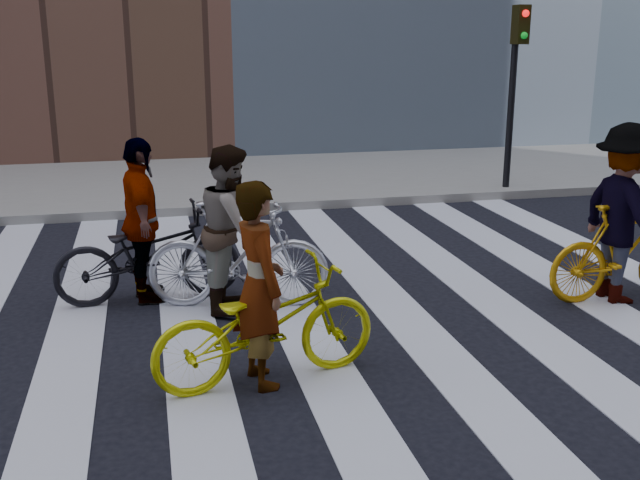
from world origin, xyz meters
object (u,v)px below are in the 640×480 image
object	(u,v)px
bike_yellow_right	(624,252)
rider_rear	(142,221)
rider_mid	(232,228)
bike_dark_rear	(148,254)
traffic_signal	(516,68)
bike_yellow_left	(266,325)
rider_left	(259,285)
bike_silver_mid	(238,255)
rider_right	(625,214)

from	to	relation	value
bike_yellow_right	rider_rear	bearing A→B (deg)	75.75
rider_mid	rider_rear	size ratio (longest dim) A/B	0.97
bike_dark_rear	rider_rear	size ratio (longest dim) A/B	1.12
traffic_signal	bike_dark_rear	world-z (taller)	traffic_signal
traffic_signal	bike_dark_rear	bearing A→B (deg)	-146.67
bike_yellow_left	rider_rear	bearing A→B (deg)	11.95
bike_yellow_right	rider_left	size ratio (longest dim) A/B	1.04
rider_left	rider_mid	size ratio (longest dim) A/B	0.99
rider_rear	bike_yellow_left	bearing A→B (deg)	-161.93
rider_left	bike_yellow_left	bearing A→B (deg)	-101.41
bike_yellow_left	rider_left	world-z (taller)	rider_left
bike_dark_rear	rider_mid	world-z (taller)	rider_mid
bike_yellow_left	bike_yellow_right	distance (m)	4.30
bike_yellow_left	bike_silver_mid	xyz separation A→B (m)	(-0.01, 1.84, 0.07)
rider_rear	rider_mid	bearing A→B (deg)	-120.03
traffic_signal	rider_mid	bearing A→B (deg)	-140.03
bike_dark_rear	bike_yellow_right	bearing A→B (deg)	-107.95
bike_silver_mid	rider_mid	size ratio (longest dim) A/B	1.11
bike_dark_rear	rider_mid	xyz separation A→B (m)	(0.87, -0.43, 0.35)
traffic_signal	rider_left	size ratio (longest dim) A/B	1.92
bike_silver_mid	rider_right	distance (m)	4.18
bike_yellow_left	rider_left	bearing A→B (deg)	78.59
traffic_signal	rider_left	world-z (taller)	traffic_signal
traffic_signal	rider_left	xyz separation A→B (m)	(-5.53, -6.48, -1.41)
bike_yellow_left	bike_yellow_right	bearing A→B (deg)	-86.16
bike_yellow_left	rider_right	world-z (taller)	rider_right
bike_yellow_right	rider_rear	xyz separation A→B (m)	(-5.13, 1.14, 0.36)
bike_dark_rear	rider_left	xyz separation A→B (m)	(0.88, -2.27, 0.34)
rider_left	rider_right	size ratio (longest dim) A/B	0.89
bike_yellow_right	rider_right	distance (m)	0.43
bike_yellow_right	rider_mid	bearing A→B (deg)	78.64
bike_dark_rear	rider_right	xyz separation A→B (m)	(5.03, -1.14, 0.45)
bike_dark_rear	rider_rear	bearing A→B (deg)	84.71
bike_silver_mid	bike_dark_rear	bearing A→B (deg)	77.37
traffic_signal	bike_yellow_right	distance (m)	5.78
rider_left	rider_mid	distance (m)	1.84
rider_mid	bike_yellow_left	bearing A→B (deg)	-166.13
bike_silver_mid	bike_dark_rear	size ratio (longest dim) A/B	0.96
rider_mid	bike_yellow_right	bearing A→B (deg)	-87.56
traffic_signal	rider_rear	size ratio (longest dim) A/B	1.84
bike_yellow_left	bike_yellow_right	xyz separation A→B (m)	(4.15, 1.13, 0.03)
bike_silver_mid	rider_rear	distance (m)	1.11
rider_mid	traffic_signal	bearing A→B (deg)	-37.93
bike_silver_mid	traffic_signal	bearing A→B (deg)	-37.67
bike_yellow_left	bike_dark_rear	distance (m)	2.45
bike_silver_mid	rider_right	bearing A→B (deg)	-87.79
bike_yellow_right	rider_left	distance (m)	4.36
traffic_signal	bike_yellow_left	distance (m)	8.67
rider_mid	rider_right	size ratio (longest dim) A/B	0.90
rider_mid	rider_right	bearing A→B (deg)	-87.67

